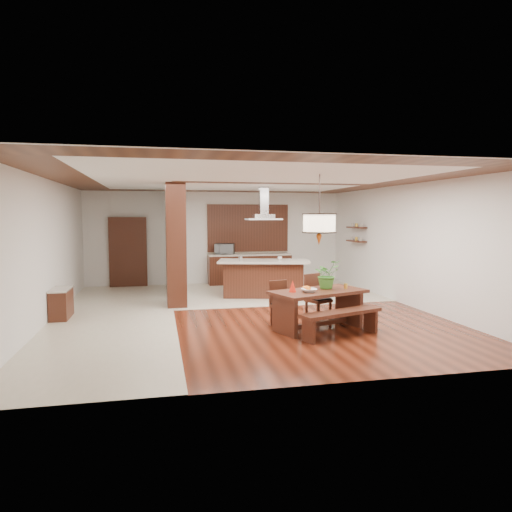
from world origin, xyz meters
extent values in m
plane|color=#3C150B|center=(0.00, 0.00, 0.00)|extent=(9.00, 9.00, 0.00)
cube|color=white|center=(0.00, 0.00, 2.90)|extent=(8.00, 9.00, 0.04)
cube|color=silver|center=(0.00, 4.50, 1.45)|extent=(8.00, 0.04, 2.90)
cube|color=silver|center=(0.00, -4.50, 1.45)|extent=(8.00, 0.04, 2.90)
cube|color=silver|center=(-4.00, 0.00, 1.45)|extent=(0.04, 9.00, 2.90)
cube|color=silver|center=(4.00, 0.00, 1.45)|extent=(0.04, 9.00, 2.90)
cube|color=beige|center=(-2.75, 0.00, 0.01)|extent=(2.50, 9.00, 0.01)
cube|color=beige|center=(1.25, 2.50, 0.01)|extent=(5.50, 4.00, 0.01)
cube|color=#361A0D|center=(0.00, 0.00, 2.88)|extent=(8.00, 9.00, 0.02)
cube|color=black|center=(-1.40, 1.20, 1.45)|extent=(0.45, 1.00, 2.90)
cube|color=silver|center=(-1.40, 3.30, 1.45)|extent=(0.18, 2.40, 2.90)
cube|color=black|center=(-3.81, 0.20, 0.32)|extent=(0.37, 0.88, 0.63)
cube|color=black|center=(-2.70, 4.40, 1.05)|extent=(1.10, 0.20, 2.10)
cube|color=black|center=(1.00, 4.20, 0.45)|extent=(2.60, 0.60, 0.90)
cube|color=beige|center=(1.00, 4.20, 0.92)|extent=(2.60, 0.62, 0.05)
cube|color=brown|center=(1.00, 4.46, 1.75)|extent=(2.60, 0.08, 1.50)
cube|color=black|center=(3.87, 2.60, 1.40)|extent=(0.26, 0.90, 0.04)
cube|color=black|center=(3.87, 2.60, 1.80)|extent=(0.26, 0.90, 0.04)
cube|color=black|center=(1.11, -1.78, 0.71)|extent=(1.97, 1.42, 0.06)
cube|color=black|center=(0.39, -2.03, 0.34)|extent=(0.31, 0.70, 0.68)
cube|color=black|center=(1.84, -1.53, 0.34)|extent=(0.31, 0.70, 0.68)
imported|color=#377727|center=(1.34, -1.61, 1.02)|extent=(0.62, 0.59, 0.55)
imported|color=beige|center=(0.87, -1.96, 0.77)|extent=(0.28, 0.28, 0.07)
cone|color=red|center=(0.59, -1.86, 0.85)|extent=(0.16, 0.16, 0.21)
cylinder|color=gold|center=(1.70, -1.69, 0.79)|extent=(0.08, 0.08, 0.10)
cube|color=black|center=(0.89, 1.81, 0.46)|extent=(2.18, 1.24, 0.93)
cube|color=beige|center=(0.89, 1.76, 0.95)|extent=(2.54, 1.56, 0.05)
imported|color=silver|center=(1.32, 1.75, 1.02)|extent=(0.15, 0.15, 0.09)
imported|color=#AFB3B6|center=(0.21, 4.21, 1.11)|extent=(0.67, 0.54, 0.33)
camera|label=1|loc=(-1.82, -9.81, 2.13)|focal=32.00mm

